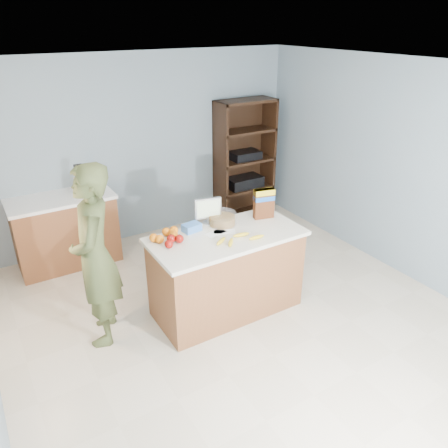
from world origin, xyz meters
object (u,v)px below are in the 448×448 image
counter_peninsula (226,276)px  cereal_box (264,201)px  person (95,257)px  shelving_unit (243,162)px  tv (208,209)px

counter_peninsula → cereal_box: (0.56, 0.15, 0.68)m
counter_peninsula → person: 1.36m
shelving_unit → tv: size_ratio=6.38×
counter_peninsula → shelving_unit: shelving_unit is taller
counter_peninsula → person: size_ratio=0.88×
counter_peninsula → tv: tv is taller
person → tv: size_ratio=6.29×
person → shelving_unit: bearing=142.4°
cereal_box → person: bearing=176.2°
tv → cereal_box: size_ratio=0.86×
shelving_unit → tv: bearing=-132.6°
counter_peninsula → tv: 0.73m
shelving_unit → person: 3.32m
shelving_unit → cereal_box: bearing=-117.5°
counter_peninsula → person: person is taller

